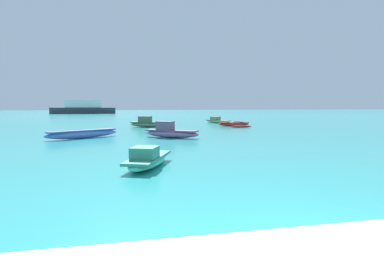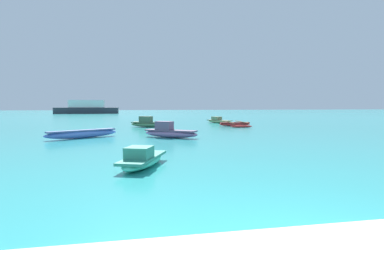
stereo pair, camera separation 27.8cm
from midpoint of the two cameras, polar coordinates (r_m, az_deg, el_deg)
moored_boat_0 at (r=31.29m, az=4.63°, el=1.38°), size 2.28×3.26×0.66m
moored_boat_1 at (r=17.09m, az=-4.59°, el=-0.74°), size 3.14×2.50×0.92m
moored_boat_2 at (r=17.83m, az=-20.48°, el=-1.02°), size 3.77×2.71×0.46m
moored_boat_3 at (r=25.59m, az=-8.46°, el=0.90°), size 3.63×2.25×0.92m
moored_boat_4 at (r=26.84m, az=7.69°, el=0.76°), size 2.83×3.93×0.40m
moored_boat_5 at (r=9.11m, az=-9.30°, el=-5.88°), size 1.70×2.78×0.63m
distant_ferry at (r=71.86m, az=-20.04°, el=3.57°), size 13.77×3.03×3.03m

